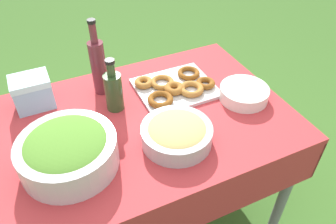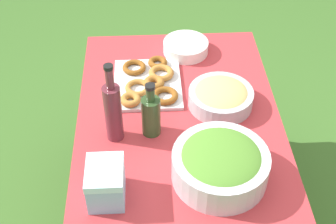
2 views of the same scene
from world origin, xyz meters
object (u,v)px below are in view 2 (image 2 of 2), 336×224
(pasta_bowl, at_px, (221,96))
(plate_stack, at_px, (186,47))
(salad_bowl, at_px, (220,164))
(wine_bottle, at_px, (113,111))
(cooler_box, at_px, (106,183))
(olive_oil_bottle, at_px, (151,114))
(donut_platter, at_px, (149,82))

(pasta_bowl, xyz_separation_m, plate_stack, (-0.40, -0.12, -0.02))
(salad_bowl, relative_size, wine_bottle, 0.99)
(plate_stack, distance_m, wine_bottle, 0.68)
(wine_bottle, distance_m, cooler_box, 0.31)
(salad_bowl, distance_m, pasta_bowl, 0.41)
(olive_oil_bottle, bearing_deg, cooler_box, -27.73)
(wine_bottle, bearing_deg, plate_stack, 149.94)
(salad_bowl, xyz_separation_m, cooler_box, (0.07, -0.42, 0.00))
(plate_stack, relative_size, olive_oil_bottle, 0.90)
(salad_bowl, relative_size, cooler_box, 2.19)
(salad_bowl, distance_m, cooler_box, 0.42)
(plate_stack, bearing_deg, olive_oil_bottle, -18.47)
(pasta_bowl, distance_m, olive_oil_bottle, 0.35)
(pasta_bowl, height_order, cooler_box, cooler_box)
(pasta_bowl, bearing_deg, cooler_box, -45.04)
(pasta_bowl, height_order, wine_bottle, wine_bottle)
(wine_bottle, height_order, cooler_box, wine_bottle)
(wine_bottle, bearing_deg, cooler_box, -3.91)
(salad_bowl, distance_m, olive_oil_bottle, 0.35)
(donut_platter, distance_m, olive_oil_bottle, 0.31)
(olive_oil_bottle, height_order, cooler_box, olive_oil_bottle)
(salad_bowl, bearing_deg, pasta_bowl, 171.73)
(olive_oil_bottle, bearing_deg, salad_bowl, 44.28)
(pasta_bowl, height_order, donut_platter, pasta_bowl)
(pasta_bowl, distance_m, cooler_box, 0.67)
(plate_stack, height_order, olive_oil_bottle, olive_oil_bottle)
(salad_bowl, distance_m, donut_platter, 0.61)
(plate_stack, bearing_deg, pasta_bowl, 16.55)
(donut_platter, distance_m, wine_bottle, 0.37)
(donut_platter, bearing_deg, wine_bottle, -24.17)
(salad_bowl, height_order, cooler_box, cooler_box)
(donut_platter, bearing_deg, salad_bowl, 24.47)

